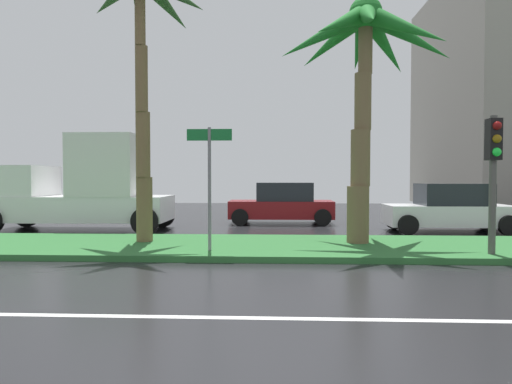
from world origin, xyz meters
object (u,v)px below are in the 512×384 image
at_px(street_name_sign, 209,172).
at_px(box_truck_lead, 83,188).
at_px(palm_tree_centre, 364,52).
at_px(car_in_traffic_leading, 282,204).
at_px(traffic_signal_median_right, 494,159).
at_px(palm_tree_centre_left, 140,14).
at_px(car_in_traffic_second, 450,209).

bearing_deg(street_name_sign, box_truck_lead, 135.83).
bearing_deg(box_truck_lead, street_name_sign, 135.83).
distance_m(palm_tree_centre, car_in_traffic_leading, 8.09).
bearing_deg(car_in_traffic_leading, traffic_signal_median_right, 120.10).
height_order(palm_tree_centre_left, car_in_traffic_second, palm_tree_centre_left).
height_order(palm_tree_centre_left, palm_tree_centre, palm_tree_centre_left).
xyz_separation_m(street_name_sign, box_truck_lead, (-5.43, 5.27, -0.53)).
bearing_deg(car_in_traffic_second, palm_tree_centre_left, 22.04).
bearing_deg(box_truck_lead, car_in_traffic_second, -179.72).
xyz_separation_m(car_in_traffic_leading, car_in_traffic_second, (5.88, -2.71, 0.00)).
distance_m(traffic_signal_median_right, car_in_traffic_second, 5.87).
distance_m(palm_tree_centre, traffic_signal_median_right, 4.42).
xyz_separation_m(traffic_signal_median_right, street_name_sign, (-6.65, 0.23, -0.28)).
relative_size(palm_tree_centre_left, box_truck_lead, 1.21).
height_order(palm_tree_centre_left, box_truck_lead, palm_tree_centre_left).
bearing_deg(palm_tree_centre, box_truck_lead, 159.30).
height_order(palm_tree_centre_left, traffic_signal_median_right, palm_tree_centre_left).
bearing_deg(palm_tree_centre, palm_tree_centre_left, -176.82).
xyz_separation_m(traffic_signal_median_right, car_in_traffic_leading, (-4.79, 8.27, -1.54)).
bearing_deg(palm_tree_centre, car_in_traffic_leading, 108.89).
bearing_deg(car_in_traffic_second, car_in_traffic_leading, -24.72).
bearing_deg(palm_tree_centre_left, box_truck_lead, 130.49).
relative_size(street_name_sign, car_in_traffic_second, 0.70).
relative_size(palm_tree_centre, car_in_traffic_leading, 1.57).
bearing_deg(car_in_traffic_leading, street_name_sign, 76.98).
distance_m(palm_tree_centre_left, car_in_traffic_second, 11.97).
xyz_separation_m(street_name_sign, car_in_traffic_second, (7.74, 5.34, -1.25)).
bearing_deg(street_name_sign, palm_tree_centre_left, 146.93).
relative_size(palm_tree_centre_left, car_in_traffic_second, 1.80).
distance_m(palm_tree_centre_left, palm_tree_centre, 6.21).
bearing_deg(palm_tree_centre_left, traffic_signal_median_right, -10.28).
bearing_deg(traffic_signal_median_right, car_in_traffic_second, 78.97).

